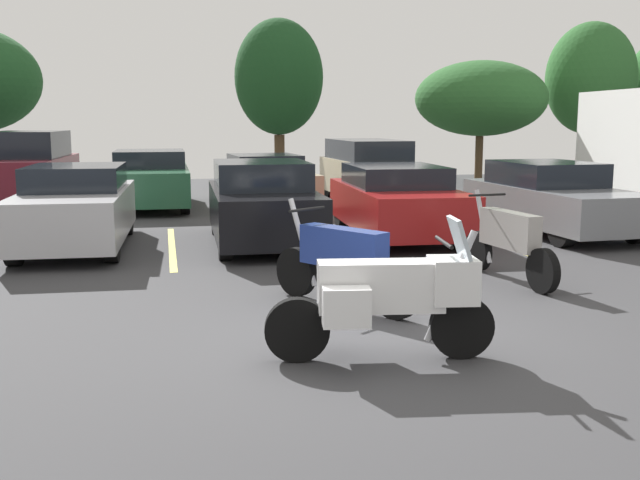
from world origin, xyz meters
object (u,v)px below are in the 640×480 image
Objects in this scene: car_silver at (76,208)px; car_far_champagne at (369,171)px; car_red at (397,201)px; car_black at (262,204)px; car_far_green at (151,179)px; motorcycle_second at (508,241)px; motorcycle_third at (342,260)px; car_grey at (552,198)px; car_far_tan at (266,181)px; motorcycle_touring at (389,295)px; car_far_maroon at (30,172)px.

car_silver is 9.52m from car_far_champagne.
car_far_champagne reaches higher than car_red.
car_far_green is at bearing 108.25° from car_black.
car_far_green is at bearing 116.54° from motorcycle_second.
car_black is (3.34, -0.27, 0.02)m from car_silver.
motorcycle_second is 0.50× the size of car_silver.
car_far_champagne is at bearing 85.48° from motorcycle_second.
car_silver is at bearing 146.85° from motorcycle_second.
car_far_champagne is (3.51, 11.37, 0.29)m from motorcycle_third.
car_grey is 6.61m from car_far_champagne.
car_black is 6.09m from car_far_tan.
motorcycle_touring is 1.12× the size of motorcycle_third.
car_far_maroon reaches higher than motorcycle_third.
motorcycle_third is at bearing -137.81° from car_grey.
motorcycle_second is 11.54m from car_far_green.
car_far_green reaches higher than motorcycle_touring.
car_far_green reaches higher than motorcycle_second.
car_far_champagne reaches higher than car_far_tan.
car_far_tan is at bearing 87.29° from motorcycle_third.
car_black is at bearing -71.75° from car_far_green.
car_far_maroon reaches higher than car_far_champagne.
car_silver is 0.97× the size of car_far_champagne.
motorcycle_touring is at bearing -128.17° from car_grey.
motorcycle_touring is 2.11m from motorcycle_third.
car_silver is 6.28m from car_far_green.
car_far_green is (-8.12, 6.18, 0.03)m from car_grey.
car_black is at bearing 127.93° from motorcycle_second.
car_far_maroon is at bearing 141.87° from car_red.
motorcycle_second is 4.95m from car_black.
car_far_champagne reaches higher than motorcycle_touring.
car_far_champagne is (1.17, 6.21, 0.17)m from car_red.
car_red is 6.01m from car_far_tan.
motorcycle_second is at bearing -77.67° from car_far_tan.
motorcycle_third is 0.42× the size of car_grey.
car_far_green reaches higher than car_red.
car_grey is (5.68, 7.23, 0.06)m from motorcycle_touring.
car_red is at bearing 65.63° from motorcycle_third.
car_far_green is (2.99, 0.01, -0.24)m from car_far_maroon.
motorcycle_third is at bearing -107.14° from car_far_champagne.
car_far_champagne is at bearing 79.33° from car_red.
car_far_green reaches higher than car_far_tan.
motorcycle_third is at bearing -160.19° from motorcycle_second.
motorcycle_second is 2.85m from motorcycle_third.
car_grey is 1.04× the size of car_far_maroon.
car_far_tan is at bearing 81.78° from car_black.
car_red reaches higher than car_far_tan.
motorcycle_third is 12.54m from car_far_maroon.
car_far_maroon is (-7.80, 6.12, 0.26)m from car_red.
car_far_maroon is at bearing -179.45° from car_far_champagne.
car_far_champagne is at bearing 9.09° from car_far_tan.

